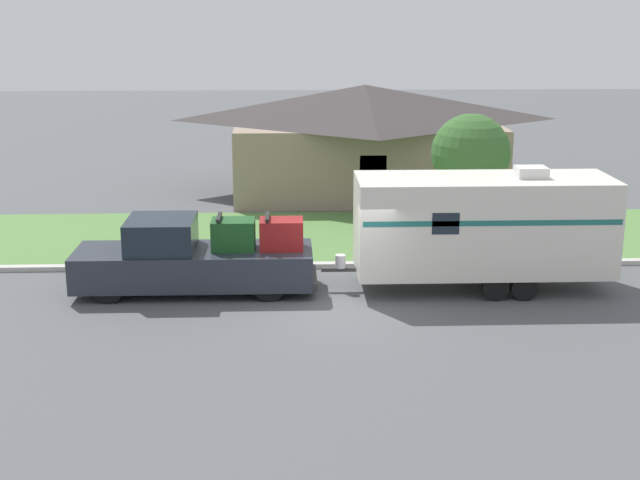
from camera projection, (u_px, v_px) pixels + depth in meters
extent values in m
plane|color=#515456|center=(347.00, 309.00, 22.64)|extent=(120.00, 120.00, 0.00)
cube|color=beige|center=(338.00, 265.00, 26.24)|extent=(80.00, 0.30, 0.14)
cube|color=#568442|center=(332.00, 236.00, 29.78)|extent=(80.00, 7.00, 0.03)
cube|color=gray|center=(364.00, 155.00, 36.76)|extent=(10.42, 7.63, 2.94)
pyramid|color=#3D3838|center=(365.00, 102.00, 36.20)|extent=(11.25, 8.24, 1.42)
cube|color=#4C3828|center=(373.00, 183.00, 33.21)|extent=(1.00, 0.06, 2.10)
cylinder|color=black|center=(108.00, 287.00, 23.05)|extent=(0.84, 0.28, 0.84)
cylinder|color=black|center=(120.00, 268.00, 24.71)|extent=(0.84, 0.28, 0.84)
cylinder|color=black|center=(269.00, 285.00, 23.20)|extent=(0.84, 0.28, 0.84)
cylinder|color=black|center=(270.00, 266.00, 24.86)|extent=(0.84, 0.28, 0.84)
cube|color=#282D38|center=(140.00, 267.00, 23.83)|extent=(3.42, 2.08, 0.94)
cube|color=#19232D|center=(161.00, 234.00, 23.63)|extent=(1.78, 1.91, 0.85)
cube|color=#282D38|center=(258.00, 266.00, 23.95)|extent=(2.91, 2.08, 0.94)
cube|color=#333333|center=(314.00, 277.00, 24.09)|extent=(0.12, 1.87, 0.20)
cube|color=#194C1E|center=(233.00, 234.00, 23.70)|extent=(1.15, 0.87, 0.80)
cube|color=black|center=(219.00, 217.00, 23.57)|extent=(0.10, 0.96, 0.08)
cube|color=maroon|center=(281.00, 234.00, 23.75)|extent=(1.15, 0.87, 0.80)
cube|color=black|center=(267.00, 217.00, 23.61)|extent=(0.10, 0.96, 0.08)
cylinder|color=black|center=(495.00, 287.00, 23.25)|extent=(0.70, 0.22, 0.70)
cylinder|color=black|center=(478.00, 265.00, 25.28)|extent=(0.70, 0.22, 0.70)
cylinder|color=black|center=(524.00, 287.00, 23.28)|extent=(0.70, 0.22, 0.70)
cylinder|color=black|center=(505.00, 264.00, 25.31)|extent=(0.70, 0.22, 0.70)
cube|color=silver|center=(483.00, 224.00, 23.89)|extent=(6.81, 2.38, 2.55)
cube|color=#1E6660|center=(494.00, 223.00, 22.65)|extent=(6.67, 0.01, 0.14)
cube|color=#383838|center=(339.00, 270.00, 24.06)|extent=(0.94, 0.12, 0.10)
cylinder|color=silver|center=(340.00, 261.00, 24.01)|extent=(0.28, 0.28, 0.36)
cube|color=silver|center=(531.00, 172.00, 23.57)|extent=(0.80, 0.68, 0.28)
cube|color=#19232D|center=(446.00, 224.00, 22.61)|extent=(0.70, 0.01, 0.56)
cylinder|color=brown|center=(476.00, 242.00, 27.02)|extent=(0.09, 0.09, 1.04)
cube|color=silver|center=(477.00, 222.00, 26.85)|extent=(0.48, 0.20, 0.22)
cylinder|color=brown|center=(468.00, 212.00, 28.82)|extent=(0.24, 0.24, 1.97)
sphere|color=#38662D|center=(471.00, 153.00, 28.33)|extent=(2.53, 2.53, 2.53)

